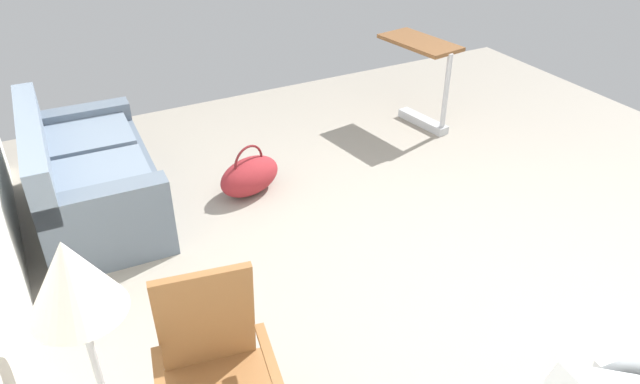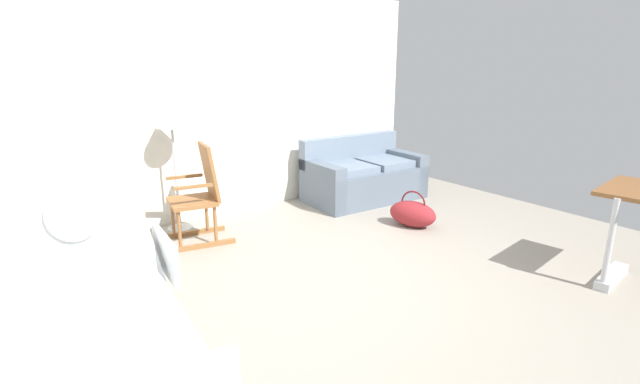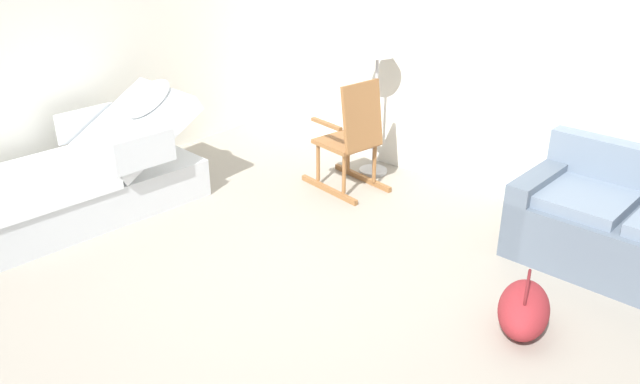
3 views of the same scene
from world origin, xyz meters
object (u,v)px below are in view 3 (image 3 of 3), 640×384
object	(u,v)px
hospital_bed	(86,181)
couch	(631,233)
floor_lamp	(378,50)
rocking_chair	(352,139)
duffel_bag	(524,309)

from	to	relation	value
hospital_bed	couch	xyz separation A→B (m)	(3.87, 2.06, -0.00)
hospital_bed	floor_lamp	bearing A→B (deg)	59.97
couch	floor_lamp	distance (m)	2.69
rocking_chair	floor_lamp	xyz separation A→B (m)	(-0.07, 0.46, 0.72)
floor_lamp	duffel_bag	world-z (taller)	floor_lamp
floor_lamp	couch	bearing A→B (deg)	-6.52
couch	rocking_chair	size ratio (longest dim) A/B	1.55
hospital_bed	rocking_chair	distance (m)	2.37
rocking_chair	duffel_bag	size ratio (longest dim) A/B	1.65
hospital_bed	floor_lamp	xyz separation A→B (m)	(1.35, 2.34, 0.92)
hospital_bed	couch	bearing A→B (deg)	27.99
couch	floor_lamp	world-z (taller)	floor_lamp
couch	duffel_bag	xyz separation A→B (m)	(-0.27, -1.19, -0.15)
duffel_bag	hospital_bed	bearing A→B (deg)	-166.46
hospital_bed	floor_lamp	size ratio (longest dim) A/B	1.44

